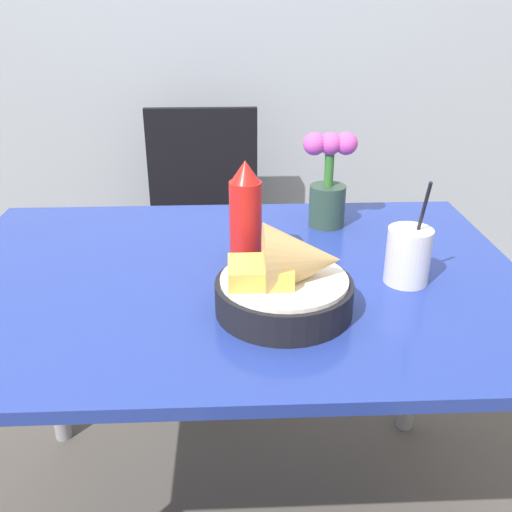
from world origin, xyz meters
TOP-DOWN VIEW (x-y plane):
  - dining_table at (0.00, 0.00)m, footprint 1.21×0.85m
  - chair_far_window at (-0.10, 0.89)m, footprint 0.40×0.40m
  - food_basket at (0.10, -0.16)m, footprint 0.25×0.25m
  - ketchup_bottle at (0.03, 0.05)m, footprint 0.07×0.07m
  - drink_cup at (0.35, -0.05)m, footprint 0.09×0.09m
  - flower_vase at (0.24, 0.26)m, footprint 0.13×0.09m

SIDE VIEW (x-z plane):
  - chair_far_window at x=-0.10m, z-range 0.08..1.00m
  - dining_table at x=0.00m, z-range 0.28..1.03m
  - drink_cup at x=0.35m, z-range 0.69..0.92m
  - food_basket at x=0.10m, z-range 0.73..0.90m
  - ketchup_bottle at x=0.03m, z-range 0.75..0.97m
  - flower_vase at x=0.24m, z-range 0.74..0.98m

